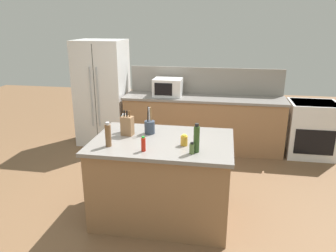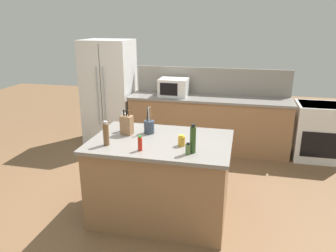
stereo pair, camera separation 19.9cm
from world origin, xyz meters
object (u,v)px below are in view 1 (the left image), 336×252
honey_jar (184,140)px  hot_sauce_bottle (143,144)px  dish_soap_bottle (124,123)px  pepper_grinder (108,135)px  utensil_crock (150,127)px  microwave (168,87)px  refrigerator (103,93)px  range_oven (311,129)px  olive_oil_bottle (197,139)px  knife_block (127,126)px  spice_jar_oregano (192,148)px

honey_jar → hot_sauce_bottle: bearing=-149.6°
honey_jar → dish_soap_bottle: (-0.75, 0.33, 0.05)m
pepper_grinder → utensil_crock: bearing=54.6°
microwave → dish_soap_bottle: 2.00m
pepper_grinder → honey_jar: 0.80m
refrigerator → honey_jar: refrigerator is taller
range_oven → dish_soap_bottle: dish_soap_bottle is taller
olive_oil_bottle → dish_soap_bottle: olive_oil_bottle is taller
pepper_grinder → olive_oil_bottle: bearing=0.1°
dish_soap_bottle → pepper_grinder: bearing=-92.9°
microwave → knife_block: (-0.10, -2.10, -0.04)m
range_oven → dish_soap_bottle: (-2.60, -1.99, 0.58)m
microwave → spice_jar_oregano: bearing=-74.8°
knife_block → olive_oil_bottle: bearing=-16.1°
hot_sauce_bottle → dish_soap_bottle: (-0.37, 0.55, 0.03)m
refrigerator → microwave: (1.22, -0.05, 0.15)m
refrigerator → pepper_grinder: refrigerator is taller
spice_jar_oregano → honey_jar: 0.23m
pepper_grinder → dish_soap_bottle: (0.02, 0.49, -0.02)m
olive_oil_bottle → honey_jar: size_ratio=2.50×
refrigerator → honey_jar: 2.98m
range_oven → pepper_grinder: bearing=-136.6°
hot_sauce_bottle → dish_soap_bottle: bearing=123.7°
microwave → knife_block: microwave is taller
utensil_crock → olive_oil_bottle: utensil_crock is taller
range_oven → olive_oil_bottle: bearing=-124.5°
refrigerator → knife_block: (1.12, -2.16, 0.12)m
microwave → hot_sauce_bottle: size_ratio=3.13×
spice_jar_oregano → dish_soap_bottle: dish_soap_bottle is taller
knife_block → dish_soap_bottle: size_ratio=1.34×
hot_sauce_bottle → pepper_grinder: bearing=170.4°
range_oven → hot_sauce_bottle: size_ratio=5.91×
honey_jar → dish_soap_bottle: bearing=156.6°
refrigerator → utensil_crock: 2.47m
knife_block → hot_sauce_bottle: knife_block is taller
microwave → olive_oil_bottle: 2.58m
utensil_crock → spice_jar_oregano: bearing=-43.5°
microwave → honey_jar: 2.39m
hot_sauce_bottle → refrigerator: bearing=118.7°
refrigerator → dish_soap_bottle: size_ratio=8.62×
knife_block → pepper_grinder: 0.38m
utensil_crock → microwave: bearing=94.0°
honey_jar → pepper_grinder: bearing=-168.4°
knife_block → spice_jar_oregano: (0.78, -0.42, -0.06)m
spice_jar_oregano → dish_soap_bottle: (-0.85, 0.54, 0.05)m
refrigerator → honey_jar: bearing=-52.7°
range_oven → olive_oil_bottle: olive_oil_bottle is taller
refrigerator → spice_jar_oregano: refrigerator is taller
knife_block → utensil_crock: utensil_crock is taller
refrigerator → range_oven: (3.65, -0.05, -0.47)m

